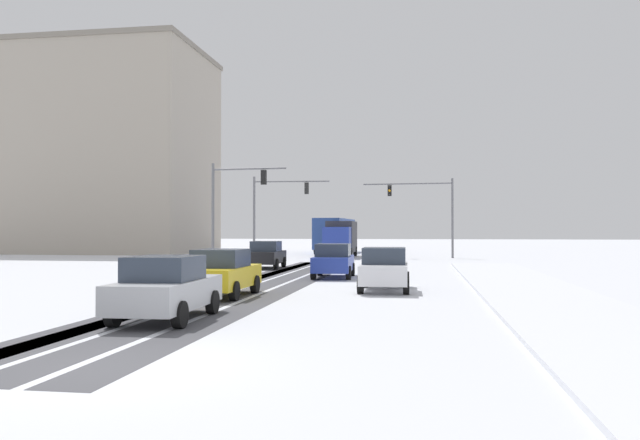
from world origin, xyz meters
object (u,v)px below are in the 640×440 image
at_px(car_white_third, 384,269).
at_px(car_yellow_cab_fourth, 222,273).
at_px(traffic_signal_far_left, 275,203).
at_px(car_silver_fifth, 166,288).
at_px(office_building_far_left_block, 86,153).
at_px(traffic_signal_near_left, 232,197).
at_px(bus_oncoming, 335,233).
at_px(traffic_signal_far_right, 426,203).
at_px(box_truck_delivery, 341,238).
at_px(car_black_lead, 266,255).
at_px(car_blue_second, 333,261).

height_order(car_white_third, car_yellow_cab_fourth, same).
height_order(traffic_signal_far_left, car_silver_fifth, traffic_signal_far_left).
relative_size(car_white_third, car_yellow_cab_fourth, 1.01).
xyz_separation_m(traffic_signal_far_left, office_building_far_left_block, (-22.80, 11.97, 5.88)).
bearing_deg(traffic_signal_far_left, traffic_signal_near_left, -92.03).
distance_m(car_yellow_cab_fourth, bus_oncoming, 40.81).
relative_size(traffic_signal_far_right, bus_oncoming, 0.67).
xyz_separation_m(traffic_signal_far_left, car_silver_fifth, (4.98, -33.26, -3.61)).
bearing_deg(traffic_signal_far_right, traffic_signal_far_left, -161.49).
distance_m(traffic_signal_far_left, traffic_signal_near_left, 10.21).
distance_m(car_yellow_cab_fourth, car_silver_fifth, 5.65).
xyz_separation_m(traffic_signal_far_right, box_truck_delivery, (-7.10, 0.16, -2.87)).
distance_m(traffic_signal_far_right, car_yellow_cab_fourth, 32.59).
relative_size(traffic_signal_far_right, car_white_third, 1.79).
xyz_separation_m(car_black_lead, office_building_far_left_block, (-25.09, 23.92, 9.49)).
bearing_deg(car_yellow_cab_fourth, traffic_signal_far_right, 77.18).
distance_m(car_black_lead, bus_oncoming, 25.13).
relative_size(bus_oncoming, box_truck_delivery, 1.49).
relative_size(car_black_lead, car_yellow_cab_fourth, 1.02).
xyz_separation_m(traffic_signal_far_right, car_black_lead, (-9.52, -15.90, -3.69)).
distance_m(traffic_signal_near_left, bus_oncoming, 23.71).
xyz_separation_m(traffic_signal_far_left, traffic_signal_far_right, (11.81, 3.95, 0.08)).
relative_size(car_silver_fifth, box_truck_delivery, 0.56).
xyz_separation_m(bus_oncoming, office_building_far_left_block, (-25.83, -1.18, 8.31)).
xyz_separation_m(car_blue_second, car_yellow_cab_fourth, (-2.59, -9.06, 0.00)).
distance_m(car_white_third, car_silver_fifth, 9.93).
relative_size(car_black_lead, car_silver_fifth, 1.00).
relative_size(car_black_lead, bus_oncoming, 0.38).
height_order(car_black_lead, car_yellow_cab_fourth, same).
height_order(traffic_signal_far_left, office_building_far_left_block, office_building_far_left_block).
relative_size(car_blue_second, car_yellow_cab_fourth, 1.01).
bearing_deg(traffic_signal_near_left, box_truck_delivery, 70.49).
bearing_deg(car_white_third, traffic_signal_far_left, 112.03).
height_order(box_truck_delivery, office_building_far_left_block, office_building_far_left_block).
relative_size(car_white_third, office_building_far_left_block, 0.17).
distance_m(traffic_signal_far_left, bus_oncoming, 13.71).
xyz_separation_m(car_blue_second, car_silver_fifth, (-2.23, -14.70, 0.00)).
bearing_deg(car_blue_second, car_white_third, -65.65).
xyz_separation_m(car_silver_fifth, office_building_far_left_block, (-27.79, 45.23, 9.49)).
xyz_separation_m(car_white_third, car_silver_fifth, (-5.00, -8.58, 0.00)).
xyz_separation_m(car_black_lead, bus_oncoming, (0.74, 25.10, 1.18)).
height_order(car_black_lead, car_silver_fifth, same).
xyz_separation_m(traffic_signal_near_left, car_white_third, (10.35, -14.47, -3.54)).
height_order(bus_oncoming, office_building_far_left_block, office_building_far_left_block).
xyz_separation_m(car_black_lead, car_yellow_cab_fourth, (2.34, -15.67, 0.00)).
bearing_deg(car_black_lead, car_silver_fifth, -82.79).
height_order(car_blue_second, car_white_third, same).
bearing_deg(car_white_third, box_truck_delivery, 100.38).
distance_m(traffic_signal_far_left, box_truck_delivery, 6.85).
bearing_deg(office_building_far_left_block, car_white_third, -48.18).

